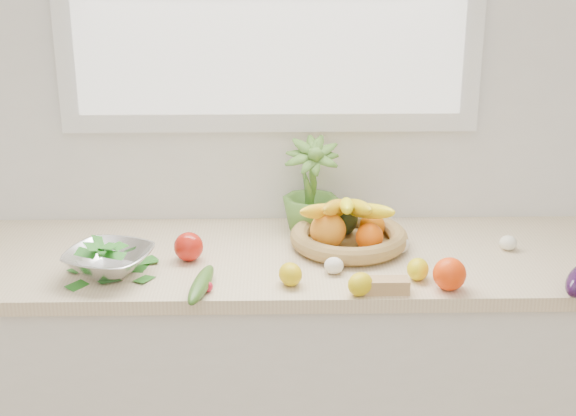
{
  "coord_description": "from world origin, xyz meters",
  "views": [
    {
      "loc": [
        0.01,
        -0.23,
        1.82
      ],
      "look_at": [
        0.05,
        1.93,
        1.05
      ],
      "focal_mm": 50.0,
      "sensor_mm": 36.0,
      "label": 1
    }
  ],
  "objects_px": {
    "fruit_basket": "(348,231)",
    "colander_with_spinach": "(109,255)",
    "cucumber": "(201,284)",
    "apple": "(189,247)",
    "potted_herb": "(311,188)"
  },
  "relations": [
    {
      "from": "fruit_basket",
      "to": "colander_with_spinach",
      "type": "bearing_deg",
      "value": -163.89
    },
    {
      "from": "cucumber",
      "to": "fruit_basket",
      "type": "relative_size",
      "value": 0.63
    },
    {
      "from": "apple",
      "to": "cucumber",
      "type": "relative_size",
      "value": 0.36
    },
    {
      "from": "apple",
      "to": "potted_herb",
      "type": "bearing_deg",
      "value": 33.08
    },
    {
      "from": "apple",
      "to": "cucumber",
      "type": "bearing_deg",
      "value": -75.99
    },
    {
      "from": "cucumber",
      "to": "potted_herb",
      "type": "bearing_deg",
      "value": 55.35
    },
    {
      "from": "apple",
      "to": "cucumber",
      "type": "height_order",
      "value": "apple"
    },
    {
      "from": "apple",
      "to": "fruit_basket",
      "type": "bearing_deg",
      "value": 11.4
    },
    {
      "from": "fruit_basket",
      "to": "apple",
      "type": "bearing_deg",
      "value": -168.6
    },
    {
      "from": "apple",
      "to": "colander_with_spinach",
      "type": "xyz_separation_m",
      "value": [
        -0.21,
        -0.1,
        0.02
      ]
    },
    {
      "from": "apple",
      "to": "cucumber",
      "type": "xyz_separation_m",
      "value": [
        0.05,
        -0.21,
        -0.02
      ]
    },
    {
      "from": "cucumber",
      "to": "colander_with_spinach",
      "type": "distance_m",
      "value": 0.29
    },
    {
      "from": "colander_with_spinach",
      "to": "potted_herb",
      "type": "bearing_deg",
      "value": 30.54
    },
    {
      "from": "cucumber",
      "to": "potted_herb",
      "type": "height_order",
      "value": "potted_herb"
    },
    {
      "from": "potted_herb",
      "to": "fruit_basket",
      "type": "xyz_separation_m",
      "value": [
        0.11,
        -0.14,
        -0.09
      ]
    }
  ]
}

